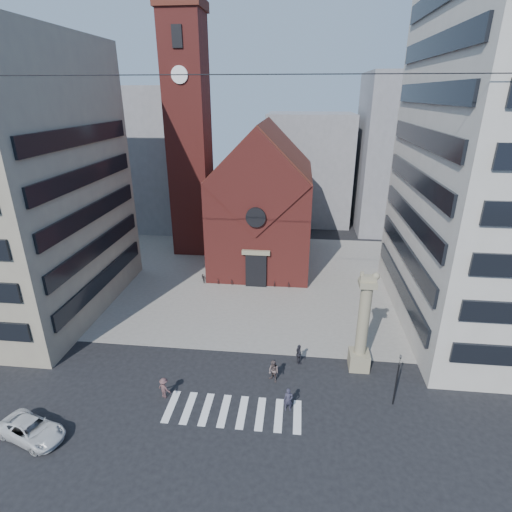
# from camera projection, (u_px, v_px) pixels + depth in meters

# --- Properties ---
(ground) EXTENTS (120.00, 120.00, 0.00)m
(ground) POSITION_uv_depth(u_px,v_px,m) (232.00, 383.00, 31.19)
(ground) COLOR black
(ground) RESTS_ON ground
(piazza) EXTENTS (46.00, 30.00, 0.05)m
(piazza) POSITION_uv_depth(u_px,v_px,m) (258.00, 279.00, 48.66)
(piazza) COLOR gray
(piazza) RESTS_ON ground
(zebra_crossing) EXTENTS (10.20, 3.20, 0.01)m
(zebra_crossing) POSITION_uv_depth(u_px,v_px,m) (233.00, 411.00, 28.37)
(zebra_crossing) COLOR white
(zebra_crossing) RESTS_ON ground
(church) EXTENTS (12.00, 16.65, 18.00)m
(church) POSITION_uv_depth(u_px,v_px,m) (263.00, 202.00, 51.20)
(church) COLOR maroon
(church) RESTS_ON ground
(campanile) EXTENTS (5.50, 5.50, 31.20)m
(campanile) POSITION_uv_depth(u_px,v_px,m) (189.00, 137.00, 52.00)
(campanile) COLOR maroon
(campanile) RESTS_ON ground
(bg_block_left) EXTENTS (16.00, 14.00, 22.00)m
(bg_block_left) POSITION_uv_depth(u_px,v_px,m) (151.00, 158.00, 65.85)
(bg_block_left) COLOR gray
(bg_block_left) RESTS_ON ground
(bg_block_mid) EXTENTS (14.00, 12.00, 18.00)m
(bg_block_mid) POSITION_uv_depth(u_px,v_px,m) (308.00, 168.00, 68.57)
(bg_block_mid) COLOR gray
(bg_block_mid) RESTS_ON ground
(bg_block_right) EXTENTS (16.00, 14.00, 24.00)m
(bg_block_right) POSITION_uv_depth(u_px,v_px,m) (411.00, 154.00, 63.06)
(bg_block_right) COLOR gray
(bg_block_right) RESTS_ON ground
(lion_column) EXTENTS (1.63, 1.60, 8.68)m
(lion_column) POSITION_uv_depth(u_px,v_px,m) (362.00, 332.00, 31.63)
(lion_column) COLOR gray
(lion_column) RESTS_ON ground
(traffic_light) EXTENTS (0.13, 0.16, 4.30)m
(traffic_light) POSITION_uv_depth(u_px,v_px,m) (397.00, 379.00, 28.19)
(traffic_light) COLOR black
(traffic_light) RESTS_ON ground
(white_car) EXTENTS (5.08, 3.47, 1.29)m
(white_car) POSITION_uv_depth(u_px,v_px,m) (31.00, 430.00, 26.00)
(white_car) COLOR silver
(white_car) RESTS_ON ground
(pedestrian_0) EXTENTS (0.68, 0.47, 1.79)m
(pedestrian_0) POSITION_uv_depth(u_px,v_px,m) (288.00, 400.00, 28.20)
(pedestrian_0) COLOR #2B2939
(pedestrian_0) RESTS_ON ground
(pedestrian_1) EXTENTS (1.14, 1.11, 1.86)m
(pedestrian_1) POSITION_uv_depth(u_px,v_px,m) (274.00, 371.00, 31.04)
(pedestrian_1) COLOR #594947
(pedestrian_1) RESTS_ON ground
(pedestrian_2) EXTENTS (0.76, 1.14, 1.80)m
(pedestrian_2) POSITION_uv_depth(u_px,v_px,m) (299.00, 354.00, 33.09)
(pedestrian_2) COLOR #24242B
(pedestrian_2) RESTS_ON ground
(pedestrian_3) EXTENTS (1.24, 1.00, 1.67)m
(pedestrian_3) POSITION_uv_depth(u_px,v_px,m) (164.00, 388.00, 29.41)
(pedestrian_3) COLOR #523737
(pedestrian_3) RESTS_ON ground
(scooter_0) EXTENTS (1.24, 1.95, 0.97)m
(scooter_0) POSITION_uv_depth(u_px,v_px,m) (203.00, 277.00, 47.79)
(scooter_0) COLOR black
(scooter_0) RESTS_ON piazza
(scooter_1) EXTENTS (1.09, 1.85, 1.07)m
(scooter_1) POSITION_uv_depth(u_px,v_px,m) (217.00, 278.00, 47.60)
(scooter_1) COLOR black
(scooter_1) RESTS_ON piazza
(scooter_2) EXTENTS (1.24, 1.95, 0.97)m
(scooter_2) POSITION_uv_depth(u_px,v_px,m) (231.00, 279.00, 47.45)
(scooter_2) COLOR black
(scooter_2) RESTS_ON piazza
(scooter_3) EXTENTS (1.09, 1.85, 1.07)m
(scooter_3) POSITION_uv_depth(u_px,v_px,m) (245.00, 279.00, 47.27)
(scooter_3) COLOR black
(scooter_3) RESTS_ON piazza
(scooter_4) EXTENTS (1.24, 1.95, 0.97)m
(scooter_4) POSITION_uv_depth(u_px,v_px,m) (259.00, 280.00, 47.12)
(scooter_4) COLOR black
(scooter_4) RESTS_ON piazza
(scooter_5) EXTENTS (1.09, 1.85, 1.07)m
(scooter_5) POSITION_uv_depth(u_px,v_px,m) (273.00, 280.00, 46.93)
(scooter_5) COLOR black
(scooter_5) RESTS_ON piazza
(scooter_6) EXTENTS (1.24, 1.95, 0.97)m
(scooter_6) POSITION_uv_depth(u_px,v_px,m) (287.00, 281.00, 46.78)
(scooter_6) COLOR black
(scooter_6) RESTS_ON piazza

